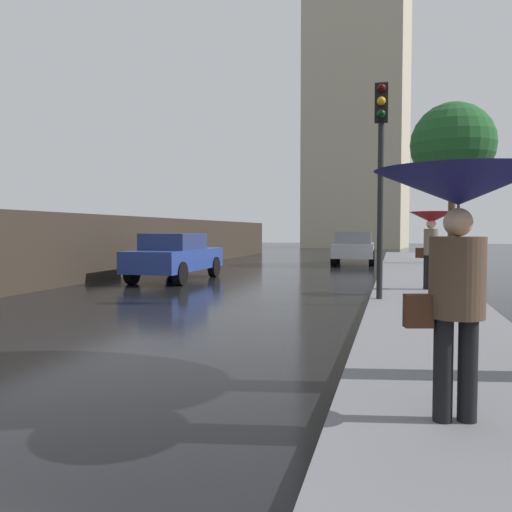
# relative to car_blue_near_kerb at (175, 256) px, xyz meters

# --- Properties ---
(sidewalk_strip) EXTENTS (2.20, 60.00, 0.14)m
(sidewalk_strip) POSITION_rel_car_blue_near_kerb_xyz_m (7.10, -10.20, -0.68)
(sidewalk_strip) COLOR slate
(sidewalk_strip) RESTS_ON ground
(car_blue_near_kerb) EXTENTS (1.70, 4.30, 1.44)m
(car_blue_near_kerb) POSITION_rel_car_blue_near_kerb_xyz_m (0.00, 0.00, 0.00)
(car_blue_near_kerb) COLOR navy
(car_blue_near_kerb) RESTS_ON ground
(car_silver_mid_road) EXTENTS (1.94, 3.97, 1.47)m
(car_silver_mid_road) POSITION_rel_car_blue_near_kerb_xyz_m (4.69, 9.39, -0.00)
(car_silver_mid_road) COLOR #B2B5BA
(car_silver_mid_road) RESTS_ON ground
(pedestrian_with_umbrella_near) EXTENTS (1.20, 1.20, 1.83)m
(pedestrian_with_umbrella_near) POSITION_rel_car_blue_near_kerb_xyz_m (6.91, -10.96, 0.88)
(pedestrian_with_umbrella_near) COLOR black
(pedestrian_with_umbrella_near) RESTS_ON sidewalk_strip
(pedestrian_with_umbrella_far) EXTENTS (1.01, 1.01, 1.83)m
(pedestrian_with_umbrella_far) POSITION_rel_car_blue_near_kerb_xyz_m (7.31, -1.92, 0.86)
(pedestrian_with_umbrella_far) COLOR black
(pedestrian_with_umbrella_far) RESTS_ON sidewalk_strip
(traffic_light) EXTENTS (0.26, 0.39, 4.31)m
(traffic_light) POSITION_rel_car_blue_near_kerb_xyz_m (6.19, -4.03, 2.38)
(traffic_light) COLOR black
(traffic_light) RESTS_ON sidewalk_strip
(street_tree_mid) EXTENTS (3.50, 3.50, 6.91)m
(street_tree_mid) POSITION_rel_car_blue_near_kerb_xyz_m (8.82, 8.85, 4.38)
(street_tree_mid) COLOR #4C3823
(street_tree_mid) RESTS_ON ground
(distant_tower) EXTENTS (9.25, 7.41, 34.41)m
(distant_tower) POSITION_rel_car_blue_near_kerb_xyz_m (3.17, 33.05, 16.45)
(distant_tower) COLOR #B2A88E
(distant_tower) RESTS_ON ground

